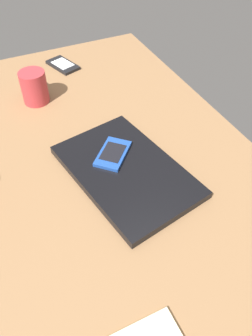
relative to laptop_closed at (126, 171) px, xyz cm
name	(u,v)px	position (x,y,z in cm)	size (l,w,h in cm)	color
desk_surface	(91,162)	(8.53, 5.61, -2.46)	(120.00, 80.00, 3.00)	olive
laptop_closed	(126,171)	(0.00, 0.00, 0.00)	(34.09, 21.90, 1.92)	black
cell_phone_on_laptop	(113,153)	(5.43, 0.95, 1.43)	(11.82, 11.71, 1.00)	#1E479E
cell_phone_on_desk	(63,65)	(54.91, -1.92, -0.44)	(13.04, 9.71, 1.10)	black
coffee_mug	(34,87)	(38.69, 11.33, 3.77)	(11.06, 7.56, 9.47)	#B23338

